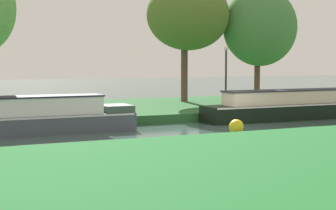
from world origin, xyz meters
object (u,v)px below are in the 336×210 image
(willow_tree_right, at_px, (260,27))
(mooring_post_near, at_px, (334,100))
(willow_tree_centre, at_px, (188,15))
(slate_narrowboat, at_px, (21,117))
(black_barge, at_px, (289,106))
(lamp_post, at_px, (226,70))
(channel_buoy, at_px, (236,127))

(willow_tree_right, distance_m, mooring_post_near, 6.40)
(willow_tree_centre, bearing_deg, slate_narrowboat, -146.80)
(black_barge, relative_size, lamp_post, 2.84)
(willow_tree_centre, distance_m, mooring_post_near, 9.23)
(lamp_post, distance_m, channel_buoy, 6.78)
(mooring_post_near, bearing_deg, black_barge, -160.28)
(black_barge, xyz_separation_m, slate_narrowboat, (-12.28, -0.00, 0.03))
(mooring_post_near, bearing_deg, willow_tree_centre, 138.20)
(lamp_post, xyz_separation_m, mooring_post_near, (5.98, -1.07, -1.62))
(willow_tree_right, relative_size, mooring_post_near, 10.87)
(willow_tree_centre, distance_m, willow_tree_right, 4.53)
(willow_tree_centre, height_order, channel_buoy, willow_tree_centre)
(slate_narrowboat, relative_size, channel_buoy, 16.17)
(willow_tree_right, bearing_deg, willow_tree_centre, 172.25)
(willow_tree_right, distance_m, channel_buoy, 12.78)
(lamp_post, bearing_deg, mooring_post_near, -10.15)
(willow_tree_right, height_order, channel_buoy, willow_tree_right)
(slate_narrowboat, relative_size, lamp_post, 2.94)
(mooring_post_near, bearing_deg, lamp_post, 169.85)
(slate_narrowboat, height_order, mooring_post_near, slate_narrowboat)
(willow_tree_centre, height_order, lamp_post, willow_tree_centre)
(lamp_post, height_order, channel_buoy, lamp_post)
(black_barge, distance_m, channel_buoy, 5.84)
(black_barge, bearing_deg, mooring_post_near, 19.72)
(willow_tree_centre, bearing_deg, channel_buoy, -106.38)
(black_barge, height_order, slate_narrowboat, slate_narrowboat)
(black_barge, height_order, channel_buoy, black_barge)
(willow_tree_right, xyz_separation_m, mooring_post_near, (1.51, -4.73, -4.04))
(black_barge, height_order, willow_tree_centre, willow_tree_centre)
(mooring_post_near, bearing_deg, willow_tree_right, 107.70)
(black_barge, distance_m, willow_tree_centre, 8.47)
(willow_tree_centre, xyz_separation_m, mooring_post_near, (5.96, -5.33, -4.61))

